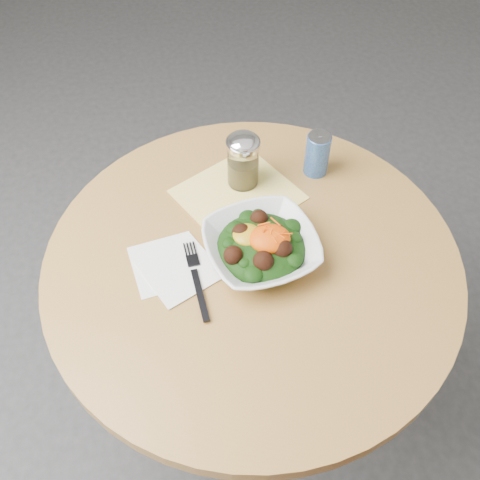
{
  "coord_description": "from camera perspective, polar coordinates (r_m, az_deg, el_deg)",
  "views": [
    {
      "loc": [
        -0.15,
        -0.68,
        1.67
      ],
      "look_at": [
        -0.03,
        -0.0,
        0.81
      ],
      "focal_mm": 40.0,
      "sensor_mm": 36.0,
      "label": 1
    }
  ],
  "objects": [
    {
      "name": "table",
      "position": [
        1.32,
        1.17,
        -6.86
      ],
      "size": [
        0.9,
        0.9,
        0.75
      ],
      "color": "black",
      "rests_on": "ground"
    },
    {
      "name": "paper_napkins",
      "position": [
        1.14,
        -7.14,
        -2.85
      ],
      "size": [
        0.2,
        0.2,
        0.0
      ],
      "color": "white",
      "rests_on": "table"
    },
    {
      "name": "spice_shaker",
      "position": [
        1.25,
        0.32,
        8.45
      ],
      "size": [
        0.08,
        0.08,
        0.14
      ],
      "color": "silver",
      "rests_on": "table"
    },
    {
      "name": "cloth_napkin",
      "position": [
        1.27,
        -0.24,
        4.87
      ],
      "size": [
        0.33,
        0.32,
        0.0
      ],
      "primitive_type": "cube",
      "rotation": [
        0.0,
        0.0,
        0.5
      ],
      "color": "yellow",
      "rests_on": "table"
    },
    {
      "name": "salad_bowl",
      "position": [
        1.13,
        2.27,
        -0.66
      ],
      "size": [
        0.27,
        0.27,
        0.09
      ],
      "color": "white",
      "rests_on": "table"
    },
    {
      "name": "ground",
      "position": [
        1.81,
        0.88,
        -16.13
      ],
      "size": [
        6.0,
        6.0,
        0.0
      ],
      "primitive_type": "plane",
      "color": "#303033",
      "rests_on": "ground"
    },
    {
      "name": "fork",
      "position": [
        1.12,
        -4.69,
        -3.99
      ],
      "size": [
        0.03,
        0.2,
        0.0
      ],
      "color": "black",
      "rests_on": "table"
    },
    {
      "name": "beverage_can",
      "position": [
        1.3,
        8.24,
        9.08
      ],
      "size": [
        0.06,
        0.06,
        0.11
      ],
      "color": "navy",
      "rests_on": "table"
    }
  ]
}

